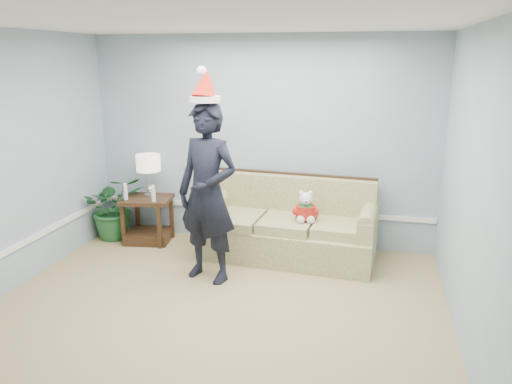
{
  "coord_description": "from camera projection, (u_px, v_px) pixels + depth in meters",
  "views": [
    {
      "loc": [
        1.43,
        -3.73,
        2.42
      ],
      "look_at": [
        0.16,
        1.55,
        0.94
      ],
      "focal_mm": 35.0,
      "sensor_mm": 36.0,
      "label": 1
    }
  ],
  "objects": [
    {
      "name": "santa_hat",
      "position": [
        205.0,
        86.0,
        5.11
      ],
      "size": [
        0.36,
        0.4,
        0.38
      ],
      "rotation": [
        0.0,
        0.0,
        -0.15
      ],
      "color": "silver",
      "rests_on": "man"
    },
    {
      "name": "candle_pair",
      "position": [
        139.0,
        193.0,
        6.44
      ],
      "size": [
        0.45,
        0.05,
        0.22
      ],
      "color": "silver",
      "rests_on": "side_table"
    },
    {
      "name": "wainscot_trim",
      "position": [
        135.0,
        234.0,
        5.7
      ],
      "size": [
        4.49,
        4.99,
        0.06
      ],
      "color": "white",
      "rests_on": "room_shell"
    },
    {
      "name": "man",
      "position": [
        208.0,
        194.0,
        5.39
      ],
      "size": [
        0.82,
        0.66,
        1.97
      ],
      "primitive_type": "imported",
      "rotation": [
        0.0,
        0.0,
        -0.29
      ],
      "color": "black",
      "rests_on": "room_shell"
    },
    {
      "name": "houseplant",
      "position": [
        114.0,
        207.0,
        6.79
      ],
      "size": [
        1.04,
        1.02,
        0.87
      ],
      "primitive_type": "imported",
      "rotation": [
        0.0,
        0.0,
        0.66
      ],
      "color": "#1E5629",
      "rests_on": "room_shell"
    },
    {
      "name": "table_lamp",
      "position": [
        148.0,
        165.0,
        6.55
      ],
      "size": [
        0.32,
        0.32,
        0.57
      ],
      "color": "silver",
      "rests_on": "side_table"
    },
    {
      "name": "side_table",
      "position": [
        148.0,
        224.0,
        6.7
      ],
      "size": [
        0.71,
        0.62,
        0.61
      ],
      "rotation": [
        0.0,
        0.0,
        0.16
      ],
      "color": "#382314",
      "rests_on": "room_shell"
    },
    {
      "name": "sofa",
      "position": [
        289.0,
        229.0,
        6.19
      ],
      "size": [
        2.16,
        1.05,
        0.98
      ],
      "rotation": [
        0.0,
        0.0,
        -0.07
      ],
      "color": "brown",
      "rests_on": "room_shell"
    },
    {
      "name": "room_shell",
      "position": [
        193.0,
        191.0,
        4.1
      ],
      "size": [
        4.54,
        5.04,
        2.74
      ],
      "color": "tan",
      "rests_on": "ground"
    },
    {
      "name": "teddy_bear",
      "position": [
        305.0,
        210.0,
        5.93
      ],
      "size": [
        0.27,
        0.29,
        0.38
      ],
      "rotation": [
        0.0,
        0.0,
        0.18
      ],
      "color": "silver",
      "rests_on": "sofa"
    }
  ]
}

